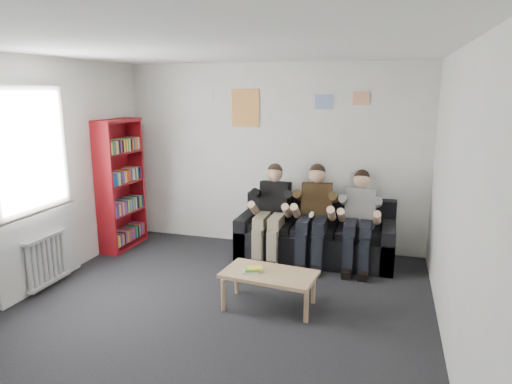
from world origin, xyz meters
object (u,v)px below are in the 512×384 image
(person_middle, at_px, (314,216))
(person_right, at_px, (359,221))
(bookshelf, at_px, (122,185))
(person_left, at_px, (271,213))
(coffee_table, at_px, (269,277))
(sofa, at_px, (316,237))

(person_middle, bearing_deg, person_right, -6.68)
(bookshelf, xyz_separation_m, person_middle, (2.83, 0.15, -0.29))
(person_left, relative_size, person_right, 1.02)
(coffee_table, bearing_deg, person_middle, 80.52)
(bookshelf, distance_m, coffee_table, 2.95)
(coffee_table, distance_m, person_right, 1.69)
(person_left, bearing_deg, person_middle, 2.71)
(bookshelf, bearing_deg, sofa, 8.72)
(person_left, height_order, person_right, person_left)
(person_left, relative_size, person_middle, 0.98)
(person_middle, xyz_separation_m, person_right, (0.59, 0.00, -0.02))
(coffee_table, xyz_separation_m, person_left, (-0.35, 1.44, 0.30))
(coffee_table, relative_size, person_right, 0.77)
(sofa, bearing_deg, coffee_table, -98.35)
(sofa, height_order, person_right, person_right)
(sofa, relative_size, person_middle, 1.59)
(sofa, xyz_separation_m, bookshelf, (-2.83, -0.35, 0.66))
(bookshelf, bearing_deg, person_right, 4.23)
(sofa, relative_size, coffee_table, 2.14)
(sofa, distance_m, person_left, 0.72)
(coffee_table, xyz_separation_m, person_right, (0.83, 1.44, 0.29))
(sofa, relative_size, bookshelf, 1.12)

